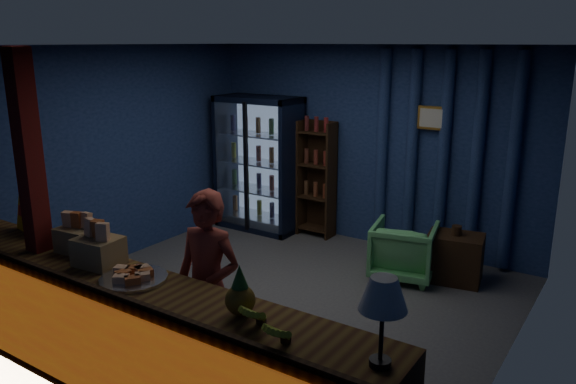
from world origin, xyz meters
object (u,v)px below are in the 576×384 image
(shopkeeper, at_px, (208,288))
(table_lamp, at_px, (383,297))
(green_chair, at_px, (404,250))
(pastry_tray, at_px, (134,277))

(shopkeeper, bearing_deg, table_lamp, -23.81)
(green_chair, bearing_deg, table_lamp, 97.59)
(green_chair, bearing_deg, pastry_tray, 63.88)
(shopkeeper, xyz_separation_m, green_chair, (0.51, 2.74, -0.45))
(shopkeeper, xyz_separation_m, pastry_tray, (-0.29, -0.47, 0.20))
(shopkeeper, relative_size, pastry_tray, 3.16)
(table_lamp, bearing_deg, green_chair, 109.71)
(table_lamp, bearing_deg, pastry_tray, 179.13)
(shopkeeper, distance_m, table_lamp, 1.84)
(pastry_tray, height_order, table_lamp, table_lamp)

